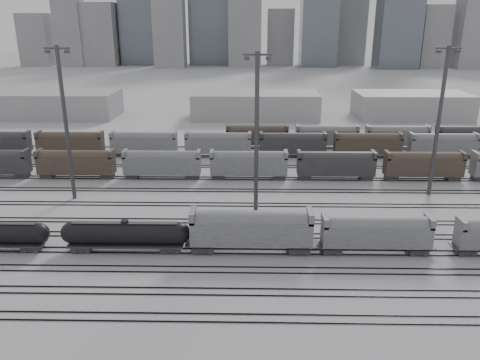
{
  "coord_description": "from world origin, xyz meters",
  "views": [
    {
      "loc": [
        7.93,
        -55.57,
        29.4
      ],
      "look_at": [
        6.53,
        19.37,
        4.0
      ],
      "focal_mm": 35.0,
      "sensor_mm": 36.0,
      "label": 1
    }
  ],
  "objects_px": {
    "tank_car_b": "(126,234)",
    "light_mast_c": "(257,133)",
    "hopper_car_a": "(251,228)",
    "hopper_car_b": "(376,231)"
  },
  "relations": [
    {
      "from": "tank_car_b",
      "to": "hopper_car_a",
      "type": "height_order",
      "value": "hopper_car_a"
    },
    {
      "from": "hopper_car_a",
      "to": "hopper_car_b",
      "type": "relative_size",
      "value": 1.13
    },
    {
      "from": "hopper_car_a",
      "to": "hopper_car_b",
      "type": "distance_m",
      "value": 16.51
    },
    {
      "from": "tank_car_b",
      "to": "light_mast_c",
      "type": "xyz_separation_m",
      "value": [
        17.57,
        12.21,
        11.04
      ]
    },
    {
      "from": "tank_car_b",
      "to": "hopper_car_b",
      "type": "bearing_deg",
      "value": 0.0
    },
    {
      "from": "hopper_car_a",
      "to": "light_mast_c",
      "type": "relative_size",
      "value": 0.63
    },
    {
      "from": "hopper_car_a",
      "to": "hopper_car_b",
      "type": "bearing_deg",
      "value": 0.0
    },
    {
      "from": "tank_car_b",
      "to": "light_mast_c",
      "type": "height_order",
      "value": "light_mast_c"
    },
    {
      "from": "hopper_car_b",
      "to": "light_mast_c",
      "type": "height_order",
      "value": "light_mast_c"
    },
    {
      "from": "tank_car_b",
      "to": "hopper_car_b",
      "type": "height_order",
      "value": "hopper_car_b"
    }
  ]
}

